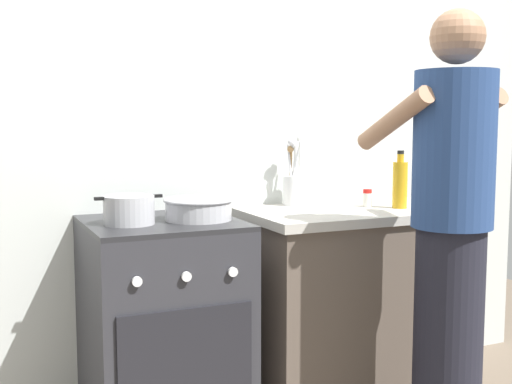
{
  "coord_description": "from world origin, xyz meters",
  "views": [
    {
      "loc": [
        -1.07,
        -2.37,
        1.29
      ],
      "look_at": [
        0.05,
        0.12,
        1.0
      ],
      "focal_mm": 46.06,
      "sensor_mm": 36.0,
      "label": 1
    }
  ],
  "objects_px": {
    "stove_range": "(163,330)",
    "oil_bottle": "(400,184)",
    "person": "(450,238)",
    "utensil_crock": "(294,184)",
    "spice_bottle": "(367,198)",
    "mixing_bowl": "(198,208)",
    "pot": "(129,210)"
  },
  "relations": [
    {
      "from": "stove_range",
      "to": "oil_bottle",
      "type": "relative_size",
      "value": 3.42
    },
    {
      "from": "person",
      "to": "utensil_crock",
      "type": "bearing_deg",
      "value": 106.72
    },
    {
      "from": "stove_range",
      "to": "utensil_crock",
      "type": "height_order",
      "value": "utensil_crock"
    },
    {
      "from": "stove_range",
      "to": "spice_bottle",
      "type": "height_order",
      "value": "spice_bottle"
    },
    {
      "from": "spice_bottle",
      "to": "person",
      "type": "bearing_deg",
      "value": -93.74
    },
    {
      "from": "utensil_crock",
      "to": "stove_range",
      "type": "bearing_deg",
      "value": -163.36
    },
    {
      "from": "spice_bottle",
      "to": "person",
      "type": "relative_size",
      "value": 0.05
    },
    {
      "from": "mixing_bowl",
      "to": "spice_bottle",
      "type": "relative_size",
      "value": 3.39
    },
    {
      "from": "oil_bottle",
      "to": "person",
      "type": "relative_size",
      "value": 0.15
    },
    {
      "from": "mixing_bowl",
      "to": "utensil_crock",
      "type": "relative_size",
      "value": 0.85
    },
    {
      "from": "mixing_bowl",
      "to": "spice_bottle",
      "type": "xyz_separation_m",
      "value": [
        0.84,
        0.06,
        -0.01
      ]
    },
    {
      "from": "stove_range",
      "to": "oil_bottle",
      "type": "distance_m",
      "value": 1.23
    },
    {
      "from": "spice_bottle",
      "to": "mixing_bowl",
      "type": "bearing_deg",
      "value": -175.98
    },
    {
      "from": "stove_range",
      "to": "mixing_bowl",
      "type": "distance_m",
      "value": 0.52
    },
    {
      "from": "oil_bottle",
      "to": "stove_range",
      "type": "bearing_deg",
      "value": 176.08
    },
    {
      "from": "person",
      "to": "spice_bottle",
      "type": "bearing_deg",
      "value": 86.26
    },
    {
      "from": "stove_range",
      "to": "oil_bottle",
      "type": "height_order",
      "value": "oil_bottle"
    },
    {
      "from": "utensil_crock",
      "to": "spice_bottle",
      "type": "relative_size",
      "value": 4.01
    },
    {
      "from": "pot",
      "to": "utensil_crock",
      "type": "bearing_deg",
      "value": 16.52
    },
    {
      "from": "spice_bottle",
      "to": "stove_range",
      "type": "bearing_deg",
      "value": -179.02
    },
    {
      "from": "mixing_bowl",
      "to": "oil_bottle",
      "type": "bearing_deg",
      "value": -1.96
    },
    {
      "from": "spice_bottle",
      "to": "person",
      "type": "height_order",
      "value": "person"
    },
    {
      "from": "oil_bottle",
      "to": "person",
      "type": "bearing_deg",
      "value": -106.34
    },
    {
      "from": "pot",
      "to": "mixing_bowl",
      "type": "bearing_deg",
      "value": -0.52
    },
    {
      "from": "utensil_crock",
      "to": "person",
      "type": "xyz_separation_m",
      "value": [
        0.24,
        -0.81,
        -0.14
      ]
    },
    {
      "from": "utensil_crock",
      "to": "mixing_bowl",
      "type": "bearing_deg",
      "value": -155.82
    },
    {
      "from": "pot",
      "to": "oil_bottle",
      "type": "relative_size",
      "value": 0.99
    },
    {
      "from": "pot",
      "to": "spice_bottle",
      "type": "relative_size",
      "value": 3.16
    },
    {
      "from": "person",
      "to": "stove_range",
      "type": "bearing_deg",
      "value": 147.63
    },
    {
      "from": "pot",
      "to": "utensil_crock",
      "type": "height_order",
      "value": "utensil_crock"
    },
    {
      "from": "pot",
      "to": "person",
      "type": "relative_size",
      "value": 0.15
    },
    {
      "from": "mixing_bowl",
      "to": "person",
      "type": "distance_m",
      "value": 0.98
    }
  ]
}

